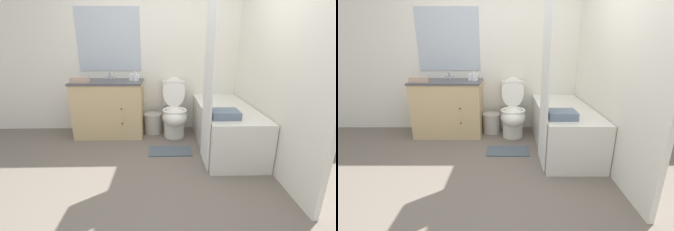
{
  "view_description": "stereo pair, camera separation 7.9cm",
  "coord_description": "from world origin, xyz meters",
  "views": [
    {
      "loc": [
        0.06,
        -1.94,
        1.37
      ],
      "look_at": [
        0.13,
        0.76,
        0.51
      ],
      "focal_mm": 24.0,
      "sensor_mm": 36.0,
      "label": 1
    },
    {
      "loc": [
        0.14,
        -1.94,
        1.37
      ],
      "look_at": [
        0.13,
        0.76,
        0.51
      ],
      "focal_mm": 24.0,
      "sensor_mm": 36.0,
      "label": 2
    }
  ],
  "objects": [
    {
      "name": "ground_plane",
      "position": [
        0.0,
        0.0,
        0.0
      ],
      "size": [
        14.0,
        14.0,
        0.0
      ],
      "primitive_type": "plane",
      "color": "#6B6056"
    },
    {
      "name": "toilet",
      "position": [
        0.24,
        1.34,
        0.37
      ],
      "size": [
        0.37,
        0.67,
        0.89
      ],
      "color": "silver",
      "rests_on": "ground_plane"
    },
    {
      "name": "wastebasket",
      "position": [
        -0.09,
        1.46,
        0.16
      ],
      "size": [
        0.28,
        0.28,
        0.32
      ],
      "color": "#B7B2A8",
      "rests_on": "ground_plane"
    },
    {
      "name": "hand_towel_folded",
      "position": [
        -1.1,
        1.24,
        0.89
      ],
      "size": [
        0.26,
        0.12,
        0.08
      ],
      "color": "tan",
      "rests_on": "vanity_cabinet"
    },
    {
      "name": "bath_mat",
      "position": [
        0.16,
        0.77,
        0.01
      ],
      "size": [
        0.56,
        0.29,
        0.02
      ],
      "color": "#4C5660",
      "rests_on": "ground_plane"
    },
    {
      "name": "wall_back",
      "position": [
        -0.01,
        1.71,
        1.25
      ],
      "size": [
        8.0,
        0.06,
        2.5
      ],
      "color": "white",
      "rests_on": "ground_plane"
    },
    {
      "name": "bathtub",
      "position": [
        0.91,
        0.93,
        0.29
      ],
      "size": [
        0.68,
        1.51,
        0.57
      ],
      "color": "silver",
      "rests_on": "ground_plane"
    },
    {
      "name": "bath_towel_folded",
      "position": [
        0.76,
        0.46,
        0.62
      ],
      "size": [
        0.31,
        0.25,
        0.09
      ],
      "color": "slate",
      "rests_on": "bathtub"
    },
    {
      "name": "sink_faucet",
      "position": [
        -0.75,
        1.6,
        0.88
      ],
      "size": [
        0.14,
        0.12,
        0.12
      ],
      "color": "silver",
      "rests_on": "vanity_cabinet"
    },
    {
      "name": "soap_dispenser",
      "position": [
        -0.34,
        1.4,
        0.91
      ],
      "size": [
        0.06,
        0.06,
        0.14
      ],
      "color": "silver",
      "rests_on": "vanity_cabinet"
    },
    {
      "name": "tissue_box",
      "position": [
        -0.36,
        1.46,
        0.89
      ],
      "size": [
        0.14,
        0.12,
        0.11
      ],
      "color": "white",
      "rests_on": "vanity_cabinet"
    },
    {
      "name": "vanity_cabinet",
      "position": [
        -0.75,
        1.42,
        0.43
      ],
      "size": [
        1.03,
        0.57,
        0.85
      ],
      "color": "tan",
      "rests_on": "ground_plane"
    },
    {
      "name": "shower_curtain",
      "position": [
        0.56,
        0.48,
        0.95
      ],
      "size": [
        0.01,
        0.46,
        1.9
      ],
      "color": "white",
      "rests_on": "ground_plane"
    },
    {
      "name": "wall_right",
      "position": [
        1.29,
        0.84,
        1.25
      ],
      "size": [
        0.05,
        2.69,
        2.5
      ],
      "color": "white",
      "rests_on": "ground_plane"
    }
  ]
}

